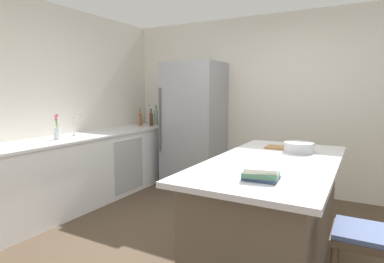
{
  "coord_description": "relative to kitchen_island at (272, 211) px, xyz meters",
  "views": [
    {
      "loc": [
        1.16,
        -2.45,
        1.49
      ],
      "look_at": [
        -0.69,
        0.89,
        1.0
      ],
      "focal_mm": 29.46,
      "sensor_mm": 36.0,
      "label": 1
    }
  ],
  "objects": [
    {
      "name": "sink_faucet",
      "position": [
        -2.63,
        0.17,
        0.61
      ],
      "size": [
        0.15,
        0.05,
        0.3
      ],
      "color": "silver",
      "rests_on": "counter_run_left"
    },
    {
      "name": "bar_stool",
      "position": [
        0.7,
        -0.6,
        0.1
      ],
      "size": [
        0.36,
        0.36,
        0.68
      ],
      "color": "#473828",
      "rests_on": "ground_plane"
    },
    {
      "name": "vinegar_bottle",
      "position": [
        -2.63,
        1.53,
        0.57
      ],
      "size": [
        0.05,
        0.05,
        0.28
      ],
      "color": "#994C23",
      "rests_on": "counter_run_left"
    },
    {
      "name": "wall_left",
      "position": [
        -2.95,
        -0.18,
        0.84
      ],
      "size": [
        0.1,
        6.0,
        2.6
      ],
      "primitive_type": "cube",
      "color": "silver",
      "rests_on": "ground_plane"
    },
    {
      "name": "flower_vase",
      "position": [
        -2.58,
        -0.14,
        0.55
      ],
      "size": [
        0.08,
        0.08,
        0.31
      ],
      "color": "silver",
      "rests_on": "counter_run_left"
    },
    {
      "name": "kitchen_island",
      "position": [
        0.0,
        0.0,
        0.0
      ],
      "size": [
        1.0,
        2.04,
        0.91
      ],
      "color": "brown",
      "rests_on": "ground_plane"
    },
    {
      "name": "cookbook_stack",
      "position": [
        0.08,
        -0.64,
        0.49
      ],
      "size": [
        0.25,
        0.21,
        0.09
      ],
      "color": "#334770",
      "rests_on": "kitchen_island"
    },
    {
      "name": "mixing_bowl",
      "position": [
        0.12,
        0.46,
        0.5
      ],
      "size": [
        0.28,
        0.28,
        0.1
      ],
      "color": "#B2B5BA",
      "rests_on": "kitchen_island"
    },
    {
      "name": "cutting_board",
      "position": [
        -0.08,
        0.59,
        0.46
      ],
      "size": [
        0.3,
        0.2,
        0.02
      ],
      "color": "#9E7042",
      "rests_on": "kitchen_island"
    },
    {
      "name": "counter_run_left",
      "position": [
        -2.58,
        0.4,
        -0.0
      ],
      "size": [
        0.67,
        3.08,
        0.91
      ],
      "color": "white",
      "rests_on": "ground_plane"
    },
    {
      "name": "soda_bottle",
      "position": [
        -2.58,
        1.72,
        0.58
      ],
      "size": [
        0.07,
        0.07,
        0.34
      ],
      "color": "silver",
      "rests_on": "counter_run_left"
    },
    {
      "name": "ground_plane",
      "position": [
        -0.5,
        -0.18,
        -0.46
      ],
      "size": [
        7.2,
        7.2,
        0.0
      ],
      "primitive_type": "plane",
      "color": "#4C3D2D"
    },
    {
      "name": "wall_rear",
      "position": [
        -0.5,
        2.07,
        0.84
      ],
      "size": [
        6.0,
        0.1,
        2.6
      ],
      "primitive_type": "cube",
      "color": "silver",
      "rests_on": "ground_plane"
    },
    {
      "name": "refrigerator",
      "position": [
        -1.68,
        1.67,
        0.5
      ],
      "size": [
        0.86,
        0.74,
        1.93
      ],
      "color": "#93969B",
      "rests_on": "ground_plane"
    },
    {
      "name": "syrup_bottle",
      "position": [
        -2.48,
        1.63,
        0.56
      ],
      "size": [
        0.06,
        0.06,
        0.29
      ],
      "color": "#5B3319",
      "rests_on": "counter_run_left"
    },
    {
      "name": "gin_bottle",
      "position": [
        -2.52,
        1.82,
        0.59
      ],
      "size": [
        0.07,
        0.07,
        0.33
      ],
      "color": "#8CB79E",
      "rests_on": "counter_run_left"
    }
  ]
}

